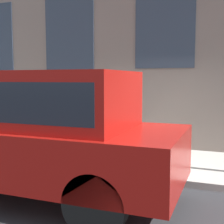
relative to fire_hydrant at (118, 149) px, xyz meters
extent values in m
plane|color=#2D2D30|center=(-0.39, -0.48, -0.49)|extent=(80.00, 80.00, 0.00)
cube|color=#B2ADA3|center=(0.85, -0.48, -0.43)|extent=(2.48, 60.00, 0.13)
cube|color=gray|center=(2.24, -0.48, 3.10)|extent=(0.30, 40.00, 7.19)
cube|color=#2D3847|center=(2.07, -0.48, 2.68)|extent=(0.03, 1.50, 2.00)
cube|color=#2D3847|center=(2.07, 2.20, 2.68)|extent=(0.03, 1.50, 2.00)
cylinder|color=#2D7260|center=(0.00, 0.00, -0.34)|extent=(0.36, 0.36, 0.04)
cylinder|color=#2D7260|center=(0.00, 0.00, -0.08)|extent=(0.27, 0.27, 0.57)
sphere|color=#2C5D50|center=(0.00, 0.00, 0.21)|extent=(0.28, 0.28, 0.28)
cylinder|color=black|center=(0.00, 0.00, 0.29)|extent=(0.09, 0.09, 0.11)
cylinder|color=#2D7260|center=(0.00, -0.18, -0.01)|extent=(0.09, 0.10, 0.09)
cylinder|color=#2D7260|center=(0.00, 0.18, -0.01)|extent=(0.09, 0.10, 0.09)
cylinder|color=#726651|center=(0.36, 0.42, -0.02)|extent=(0.10, 0.10, 0.68)
cylinder|color=#726651|center=(0.50, 0.42, -0.02)|extent=(0.10, 0.10, 0.68)
cube|color=#268C4C|center=(0.43, 0.42, 0.57)|extent=(0.18, 0.13, 0.51)
cylinder|color=#268C4C|center=(0.30, 0.42, 0.59)|extent=(0.08, 0.08, 0.49)
cylinder|color=#268C4C|center=(0.56, 0.42, 0.59)|extent=(0.08, 0.08, 0.49)
sphere|color=beige|center=(0.43, 0.42, 0.94)|extent=(0.23, 0.23, 0.23)
cylinder|color=black|center=(-2.50, -0.61, -0.08)|extent=(0.24, 0.81, 0.81)
cylinder|color=black|center=(-0.87, -0.61, -0.08)|extent=(0.24, 0.81, 0.81)
cube|color=#A5140F|center=(-1.69, 0.87, 0.30)|extent=(1.86, 4.77, 0.77)
cube|color=#A5140F|center=(-1.69, 0.75, 1.11)|extent=(1.64, 2.96, 0.83)
cube|color=#1E232D|center=(-1.69, 0.75, 1.11)|extent=(1.65, 2.72, 0.53)
camera|label=1|loc=(-5.78, -2.08, 1.41)|focal=50.00mm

